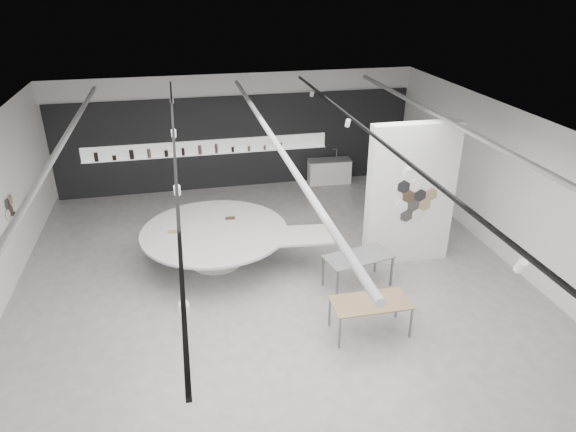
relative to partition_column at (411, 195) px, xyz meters
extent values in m
cube|color=#9D9994|center=(-3.50, -1.00, -1.80)|extent=(12.00, 14.00, 0.01)
cube|color=silver|center=(-3.50, -1.00, 2.01)|extent=(12.00, 14.00, 0.01)
cube|color=white|center=(-3.50, 6.01, 0.10)|extent=(12.00, 0.01, 3.80)
cube|color=white|center=(2.50, -1.00, 0.10)|extent=(0.01, 14.00, 3.80)
cylinder|color=#939396|center=(-7.70, -0.50, 1.82)|extent=(0.12, 12.00, 0.12)
cylinder|color=#939396|center=(-3.50, -0.50, 1.82)|extent=(0.12, 12.00, 0.12)
cylinder|color=#939396|center=(0.70, -0.50, 1.82)|extent=(0.12, 12.00, 0.12)
cube|color=black|center=(-5.50, -1.00, 1.90)|extent=(0.05, 13.00, 0.06)
cylinder|color=white|center=(-5.50, -6.00, 1.72)|extent=(0.11, 0.18, 0.21)
cylinder|color=white|center=(-5.50, -2.70, 1.72)|extent=(0.11, 0.18, 0.21)
cylinder|color=white|center=(-5.50, 0.60, 1.72)|extent=(0.11, 0.18, 0.21)
cylinder|color=white|center=(-5.50, 3.90, 1.72)|extent=(0.11, 0.18, 0.21)
cube|color=black|center=(-1.50, -1.00, 1.90)|extent=(0.05, 13.00, 0.06)
cylinder|color=white|center=(-1.50, -6.00, 1.72)|extent=(0.11, 0.18, 0.21)
cylinder|color=white|center=(-1.50, -2.70, 1.72)|extent=(0.11, 0.18, 0.21)
cylinder|color=white|center=(-1.50, 0.60, 1.72)|extent=(0.11, 0.18, 0.21)
cylinder|color=white|center=(-1.50, 3.90, 1.72)|extent=(0.11, 0.18, 0.21)
cylinder|color=white|center=(-9.47, 1.50, -0.45)|extent=(0.03, 0.28, 0.28)
cylinder|color=black|center=(-9.47, 1.76, -0.45)|extent=(0.03, 0.28, 0.28)
cylinder|color=#483424|center=(-9.47, 1.63, -0.22)|extent=(0.03, 0.28, 0.28)
cylinder|color=#EDE6CC|center=(-9.47, 1.37, -0.22)|extent=(0.03, 0.28, 0.28)
cylinder|color=black|center=(-9.47, 1.50, 0.01)|extent=(0.03, 0.28, 0.28)
cylinder|color=#9C815F|center=(-9.47, 1.76, 0.01)|extent=(0.03, 0.28, 0.28)
cube|color=black|center=(-3.50, 5.94, -0.25)|extent=(11.80, 0.10, 3.10)
cube|color=white|center=(-4.50, 5.87, -0.32)|extent=(8.00, 0.06, 0.46)
cube|color=white|center=(-4.50, 5.81, -0.54)|extent=(8.00, 0.18, 0.02)
cylinder|color=black|center=(-8.03, 5.81, -0.39)|extent=(0.13, 0.13, 0.29)
cylinder|color=black|center=(-7.49, 5.81, -0.46)|extent=(0.13, 0.13, 0.15)
cylinder|color=black|center=(-6.94, 5.81, -0.38)|extent=(0.14, 0.14, 0.30)
cylinder|color=brown|center=(-6.40, 5.81, -0.39)|extent=(0.12, 0.12, 0.29)
cylinder|color=black|center=(-5.86, 5.81, -0.43)|extent=(0.12, 0.12, 0.21)
cylinder|color=black|center=(-5.31, 5.81, -0.41)|extent=(0.10, 0.10, 0.25)
cylinder|color=brown|center=(-4.77, 5.81, -0.38)|extent=(0.12, 0.12, 0.30)
cylinder|color=brown|center=(-4.23, 5.81, -0.38)|extent=(0.10, 0.10, 0.31)
cylinder|color=black|center=(-3.69, 5.81, -0.45)|extent=(0.09, 0.09, 0.17)
cylinder|color=brown|center=(-3.14, 5.81, -0.45)|extent=(0.10, 0.10, 0.16)
cylinder|color=brown|center=(-2.60, 5.81, -0.46)|extent=(0.09, 0.09, 0.15)
cylinder|color=black|center=(-2.06, 5.81, -0.43)|extent=(0.09, 0.09, 0.21)
cube|color=white|center=(0.00, 0.00, 0.00)|extent=(2.20, 0.35, 3.60)
cylinder|color=black|center=(0.00, -0.19, -0.20)|extent=(0.34, 0.03, 0.34)
cylinder|color=#9C815F|center=(0.30, -0.19, -0.20)|extent=(0.34, 0.03, 0.34)
cylinder|color=white|center=(-0.30, -0.19, -0.20)|extent=(0.34, 0.03, 0.34)
cylinder|color=black|center=(0.15, -0.19, 0.06)|extent=(0.34, 0.03, 0.34)
cylinder|color=#483424|center=(-0.15, -0.19, 0.06)|extent=(0.34, 0.03, 0.34)
cylinder|color=#EDE6CC|center=(0.15, -0.19, -0.46)|extent=(0.34, 0.03, 0.34)
cylinder|color=black|center=(-0.15, -0.19, -0.46)|extent=(0.34, 0.03, 0.34)
cylinder|color=#9C815F|center=(0.45, -0.19, 0.06)|extent=(0.34, 0.03, 0.34)
cylinder|color=white|center=(0.00, -0.19, 0.32)|extent=(0.34, 0.03, 0.34)
cylinder|color=black|center=(-0.30, -0.19, 0.32)|extent=(0.34, 0.03, 0.34)
cylinder|color=white|center=(-4.75, 0.88, -1.37)|extent=(1.44, 1.44, 0.86)
cylinder|color=beige|center=(-4.75, 0.88, -0.91)|extent=(3.97, 3.97, 0.06)
cube|color=beige|center=(-2.78, 0.19, -0.90)|extent=(1.71, 1.16, 0.06)
cube|color=#9C815F|center=(-5.76, 0.98, -0.87)|extent=(0.27, 0.21, 0.01)
cube|color=#483424|center=(-4.29, 1.45, -0.87)|extent=(0.27, 0.21, 0.01)
cube|color=#8F6D4A|center=(-1.93, -2.61, -1.08)|extent=(1.57, 0.79, 0.03)
cube|color=slate|center=(-2.68, -2.96, -1.45)|extent=(0.04, 0.04, 0.71)
cube|color=slate|center=(-2.68, -2.25, -1.45)|extent=(0.04, 0.04, 0.71)
cube|color=slate|center=(-1.19, -2.97, -1.45)|extent=(0.04, 0.04, 0.71)
cube|color=slate|center=(-1.18, -2.26, -1.45)|extent=(0.04, 0.04, 0.71)
cube|color=slate|center=(-1.60, -0.91, -1.02)|extent=(1.66, 1.07, 0.03)
cube|color=slate|center=(-2.24, -1.39, -1.42)|extent=(0.05, 0.05, 0.76)
cube|color=slate|center=(-2.38, -0.72, -1.42)|extent=(0.05, 0.05, 0.76)
cube|color=slate|center=(-0.82, -1.09, -1.42)|extent=(0.05, 0.05, 0.76)
cube|color=slate|center=(-0.96, -0.43, -1.42)|extent=(0.05, 0.05, 0.76)
cube|color=white|center=(-0.38, 5.53, -1.39)|extent=(1.48, 0.63, 0.82)
cube|color=slate|center=(-0.38, 5.53, -0.97)|extent=(1.52, 0.67, 0.03)
cylinder|color=silver|center=(-0.10, 5.65, -0.79)|extent=(0.02, 0.02, 0.33)
cylinder|color=silver|center=(-0.17, 5.65, -0.63)|extent=(0.15, 0.03, 0.02)
camera|label=1|loc=(-5.38, -10.59, 4.94)|focal=32.00mm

